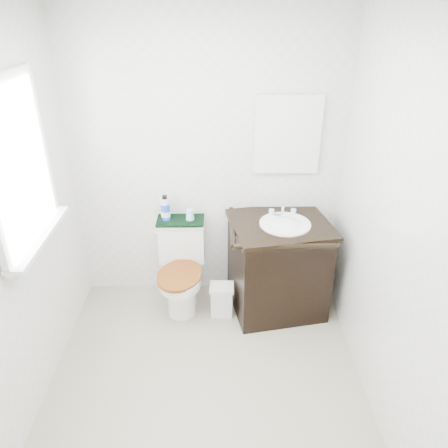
{
  "coord_description": "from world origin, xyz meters",
  "views": [
    {
      "loc": [
        0.1,
        -2.14,
        2.44
      ],
      "look_at": [
        0.13,
        0.75,
        0.9
      ],
      "focal_mm": 35.0,
      "sensor_mm": 36.0,
      "label": 1
    }
  ],
  "objects_px": {
    "trash_bin": "(222,300)",
    "mouthwash_bottle": "(165,208)",
    "toilet": "(182,270)",
    "cup": "(190,215)",
    "vanity": "(278,264)"
  },
  "relations": [
    {
      "from": "trash_bin",
      "to": "mouthwash_bottle",
      "type": "relative_size",
      "value": 1.33
    },
    {
      "from": "toilet",
      "to": "trash_bin",
      "type": "xyz_separation_m",
      "value": [
        0.34,
        -0.17,
        -0.18
      ]
    },
    {
      "from": "toilet",
      "to": "trash_bin",
      "type": "relative_size",
      "value": 2.58
    },
    {
      "from": "toilet",
      "to": "trash_bin",
      "type": "height_order",
      "value": "toilet"
    },
    {
      "from": "mouthwash_bottle",
      "to": "cup",
      "type": "xyz_separation_m",
      "value": [
        0.2,
        -0.0,
        -0.06
      ]
    },
    {
      "from": "toilet",
      "to": "vanity",
      "type": "distance_m",
      "value": 0.82
    },
    {
      "from": "mouthwash_bottle",
      "to": "cup",
      "type": "bearing_deg",
      "value": -0.99
    },
    {
      "from": "toilet",
      "to": "vanity",
      "type": "relative_size",
      "value": 0.81
    },
    {
      "from": "vanity",
      "to": "mouthwash_bottle",
      "type": "bearing_deg",
      "value": 168.31
    },
    {
      "from": "trash_bin",
      "to": "cup",
      "type": "relative_size",
      "value": 3.31
    },
    {
      "from": "cup",
      "to": "mouthwash_bottle",
      "type": "bearing_deg",
      "value": 179.01
    },
    {
      "from": "cup",
      "to": "vanity",
      "type": "bearing_deg",
      "value": -14.52
    },
    {
      "from": "toilet",
      "to": "mouthwash_bottle",
      "type": "bearing_deg",
      "value": 133.84
    },
    {
      "from": "vanity",
      "to": "trash_bin",
      "type": "bearing_deg",
      "value": -167.66
    },
    {
      "from": "toilet",
      "to": "cup",
      "type": "xyz_separation_m",
      "value": [
        0.08,
        0.12,
        0.47
      ]
    }
  ]
}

